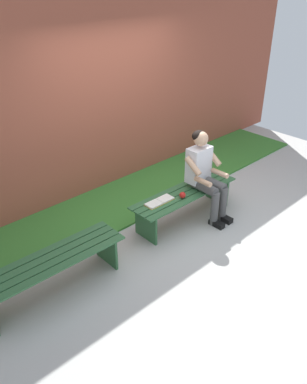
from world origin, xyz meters
The scene contains 8 objects.
ground_plane centered at (1.05, 1.00, -0.02)m, with size 10.00×7.00×0.04m, color #B2B2AD.
grass_strip centered at (1.05, -1.13, 0.01)m, with size 9.00×1.51×0.03m, color #387A2D.
brick_wall centered at (0.50, -1.64, 1.45)m, with size 9.50×0.24×2.90m, color #9E4C38.
bench_near centered at (0.00, 0.00, 0.33)m, with size 1.67×0.47×0.43m.
bench_far centered at (2.09, 0.00, 0.33)m, with size 1.69×0.47×0.43m.
person_seated centered at (-0.28, 0.10, 0.67)m, with size 0.50×0.69×1.24m.
apple centered at (0.14, 0.08, 0.47)m, with size 0.08×0.08×0.08m, color red.
book_open centered at (0.44, -0.04, 0.44)m, with size 0.41×0.17×0.02m.
Camera 1 is at (3.51, 3.10, 3.10)m, focal length 36.81 mm.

